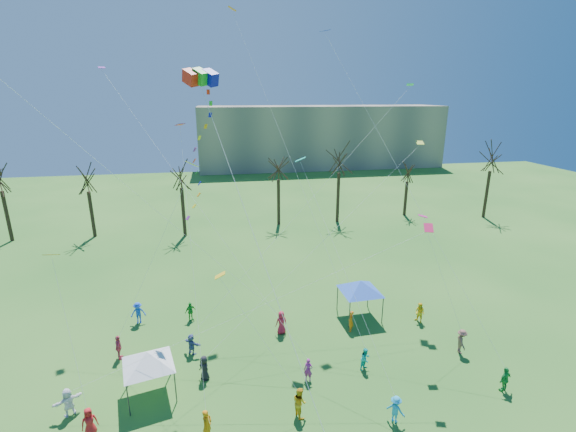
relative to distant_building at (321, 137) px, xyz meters
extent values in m
cube|color=gray|center=(0.00, 0.00, 0.00)|extent=(60.00, 14.00, 15.00)
cylinder|color=black|center=(-52.02, -45.96, -4.28)|extent=(0.44, 0.44, 6.45)
cylinder|color=black|center=(-42.13, -46.10, -4.51)|extent=(0.44, 0.44, 5.99)
cylinder|color=black|center=(-30.56, -47.87, -4.31)|extent=(0.44, 0.44, 6.38)
cylinder|color=black|center=(-17.74, -45.34, -4.26)|extent=(0.44, 0.44, 6.48)
cylinder|color=black|center=(-9.16, -45.51, -3.92)|extent=(0.44, 0.44, 7.16)
cylinder|color=black|center=(1.95, -44.16, -4.89)|extent=(0.44, 0.44, 5.22)
cylinder|color=black|center=(13.19, -47.28, -3.98)|extent=(0.44, 0.44, 7.03)
cube|color=red|center=(-27.21, -73.97, 11.22)|extent=(1.06, 1.27, 1.13)
cube|color=green|center=(-26.66, -73.97, 11.22)|extent=(1.06, 1.27, 1.13)
cube|color=#0D0EAA|center=(-26.10, -73.97, 11.22)|extent=(1.06, 1.27, 1.13)
cylinder|color=white|center=(-24.02, -80.62, 2.55)|extent=(0.02, 0.02, 21.24)
cylinder|color=#3F3F44|center=(-31.66, -78.88, -6.43)|extent=(0.09, 0.09, 2.13)
cylinder|color=#3F3F44|center=(-29.09, -78.25, -6.43)|extent=(0.09, 0.09, 2.13)
cylinder|color=#3F3F44|center=(-32.28, -76.31, -6.43)|extent=(0.09, 0.09, 2.13)
cylinder|color=#3F3F44|center=(-29.72, -75.69, -6.43)|extent=(0.09, 0.09, 2.13)
pyramid|color=white|center=(-30.69, -77.28, -4.91)|extent=(3.95, 3.95, 0.91)
cylinder|color=#3F3F44|center=(-16.28, -72.31, -6.36)|extent=(0.08, 0.08, 2.28)
cylinder|color=#3F3F44|center=(-13.46, -72.17, -6.36)|extent=(0.08, 0.08, 2.28)
cylinder|color=#3F3F44|center=(-16.42, -69.49, -6.36)|extent=(0.08, 0.08, 2.28)
cylinder|color=#3F3F44|center=(-13.60, -69.35, -6.36)|extent=(0.08, 0.08, 2.28)
pyramid|color=blue|center=(-14.94, -70.83, -4.73)|extent=(4.34, 4.34, 0.98)
imported|color=red|center=(-33.48, -79.92, -6.65)|extent=(0.98, 0.83, 1.70)
imported|color=orange|center=(-27.21, -81.33, -6.59)|extent=(0.72, 0.80, 1.83)
imported|color=gold|center=(-22.01, -80.55, -6.58)|extent=(0.95, 1.07, 1.83)
imported|color=#1A98D4|center=(-16.78, -81.96, -6.67)|extent=(1.19, 1.20, 1.66)
imported|color=green|center=(-9.04, -80.86, -6.65)|extent=(1.08, 0.72, 1.70)
imported|color=white|center=(-35.09, -78.19, -6.62)|extent=(1.64, 1.33, 1.75)
imported|color=black|center=(-27.46, -76.46, -6.65)|extent=(0.92, 0.99, 1.70)
imported|color=#A22886|center=(-20.86, -77.76, -6.71)|extent=(0.68, 0.61, 1.57)
imported|color=#0DB7B3|center=(-16.83, -77.35, -6.71)|extent=(0.97, 0.91, 1.58)
imported|color=brown|center=(-9.45, -76.84, -6.58)|extent=(0.95, 1.32, 1.84)
imported|color=#DF4A6A|center=(-33.37, -73.29, -6.59)|extent=(0.64, 1.13, 1.82)
imported|color=#42518F|center=(-28.41, -73.60, -6.72)|extent=(1.41, 1.29, 1.57)
imported|color=red|center=(-21.72, -72.16, -6.57)|extent=(1.01, 0.77, 1.86)
imported|color=orange|center=(-16.32, -72.81, -6.64)|extent=(0.61, 0.73, 1.71)
imported|color=yellow|center=(-10.42, -72.59, -6.65)|extent=(0.97, 1.04, 1.70)
imported|color=blue|center=(-32.85, -68.69, -6.59)|extent=(1.22, 0.75, 1.82)
imported|color=green|center=(-28.74, -69.01, -6.70)|extent=(0.99, 0.85, 1.60)
cube|color=#FFA50D|center=(-35.32, -76.29, 1.74)|extent=(0.67, 0.80, 0.31)
cylinder|color=white|center=(-34.40, -78.11, -2.23)|extent=(0.01, 0.01, 8.57)
cube|color=#E12554|center=(-28.37, -69.62, 8.28)|extent=(0.78, 0.84, 0.18)
cylinder|color=white|center=(-27.79, -75.47, 1.04)|extent=(0.01, 0.01, 18.34)
cube|color=yellow|center=(-26.12, -78.12, 0.58)|extent=(0.62, 0.52, 0.33)
cylinder|color=white|center=(-24.06, -79.33, -2.81)|extent=(0.01, 0.01, 7.97)
cube|color=#1CD2AB|center=(-20.01, -70.68, 5.78)|extent=(0.88, 0.79, 0.35)
cylinder|color=white|center=(-18.40, -76.32, -0.21)|extent=(0.01, 0.01, 16.48)
cube|color=blue|center=(-16.59, -63.87, 15.32)|extent=(0.89, 0.80, 0.19)
cylinder|color=white|center=(-12.81, -72.37, 4.56)|extent=(0.01, 0.01, 28.13)
cube|color=#CF194E|center=(-13.13, -77.14, 2.29)|extent=(0.72, 0.78, 0.42)
cylinder|color=white|center=(-24.11, -77.66, -1.95)|extent=(0.01, 0.01, 23.43)
cube|color=#B1CD30|center=(-9.41, -68.06, 6.46)|extent=(0.74, 0.87, 0.25)
cylinder|color=white|center=(-18.43, -72.26, 0.13)|extent=(0.01, 0.01, 23.38)
cube|color=purple|center=(-34.62, -62.93, 12.32)|extent=(0.70, 0.81, 0.18)
cylinder|color=white|center=(-27.74, -70.35, 3.06)|extent=(0.01, 0.01, 27.16)
cube|color=orange|center=(-23.99, -60.32, 17.37)|extent=(0.71, 0.60, 0.38)
cylinder|color=white|center=(-20.41, -68.83, 5.58)|extent=(0.01, 0.01, 29.63)
cube|color=#D6237F|center=(-12.05, -74.38, 2.17)|extent=(0.71, 0.60, 0.17)
cylinder|color=white|center=(-10.75, -75.61, -2.01)|extent=(0.01, 0.01, 8.74)
cube|color=#D6EC18|center=(-27.52, -73.32, 6.10)|extent=(0.88, 0.82, 0.39)
cylinder|color=white|center=(-30.45, -73.30, -0.05)|extent=(0.01, 0.01, 13.26)
cube|color=#18B99A|center=(-9.15, -64.91, 11.08)|extent=(0.83, 0.93, 0.20)
cylinder|color=white|center=(-18.78, -69.25, 2.44)|extent=(0.01, 0.01, 27.05)
cylinder|color=white|center=(-29.22, -75.21, 3.24)|extent=(0.01, 0.01, 24.58)
camera|label=1|loc=(-25.97, -98.97, 10.32)|focal=25.00mm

